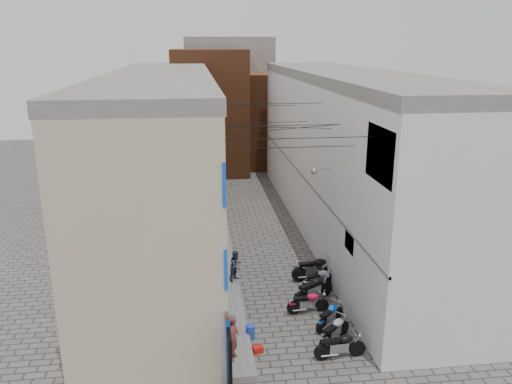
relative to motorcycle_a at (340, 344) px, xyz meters
name	(u,v)px	position (x,y,z in m)	size (l,w,h in m)	color
ground	(307,378)	(-1.36, -0.95, -0.53)	(90.00, 90.00, 0.00)	#5D5A57
plinth	(221,233)	(-3.41, 12.05, -0.40)	(0.90, 26.00, 0.25)	slate
building_left	(164,159)	(-6.34, 12.00, 3.97)	(5.10, 27.00, 9.00)	beige
building_right	(346,154)	(3.64, 12.05, 3.98)	(5.94, 26.00, 9.00)	white
building_far_brick_left	(210,112)	(-3.36, 27.05, 4.47)	(6.00, 6.00, 10.00)	brown
building_far_brick_right	(266,120)	(1.64, 29.05, 3.47)	(5.00, 6.00, 8.00)	brown
building_far_concrete	(229,98)	(-1.36, 33.05, 4.97)	(8.00, 5.00, 11.00)	slate
far_shopfront	(238,164)	(-1.36, 24.25, 0.67)	(2.00, 0.30, 2.40)	black
overhead_wires	(272,123)	(-1.36, 6.70, 6.60)	(5.80, 13.02, 1.32)	black
motorcycle_a	(340,344)	(0.00, 0.00, 0.00)	(0.58, 1.82, 1.06)	black
motorcycle_b	(335,330)	(0.08, 0.94, -0.01)	(0.57, 1.80, 1.04)	#99989C
motorcycle_c	(330,314)	(0.20, 2.02, -0.03)	(0.54, 1.72, 1.00)	blue
motorcycle_d	(308,301)	(-0.41, 3.10, -0.03)	(0.55, 1.73, 1.00)	red
motorcycle_e	(313,288)	(0.02, 3.99, 0.09)	(0.68, 2.14, 1.24)	black
motorcycle_f	(319,278)	(0.54, 5.06, -0.02)	(0.55, 1.74, 1.01)	silver
motorcycle_g	(315,267)	(0.54, 5.92, 0.10)	(0.68, 2.16, 1.25)	black
person_a	(233,337)	(-3.66, 0.05, 0.54)	(0.59, 0.39, 1.63)	brown
person_b	(236,265)	(-3.06, 5.87, 0.42)	(0.68, 0.53, 1.39)	#313A4A
water_jug_near	(250,333)	(-2.91, 1.52, -0.30)	(0.29, 0.29, 0.46)	#214AA9
water_jug_far	(250,332)	(-2.91, 1.57, -0.26)	(0.34, 0.34, 0.53)	#253CBC
red_crate	(258,349)	(-2.76, 0.68, -0.42)	(0.36, 0.27, 0.22)	red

